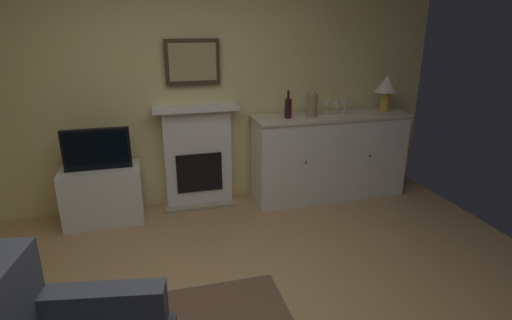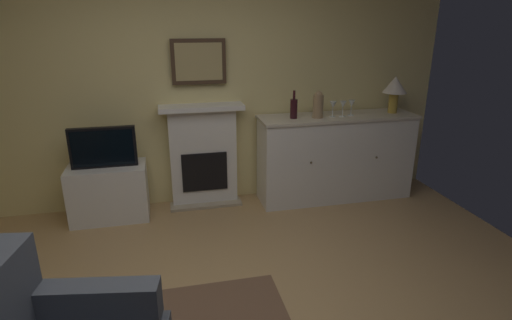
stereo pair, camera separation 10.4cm
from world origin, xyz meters
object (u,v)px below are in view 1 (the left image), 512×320
vase_decorative (312,104)px  tv_cabinet (103,195)px  table_lamp (387,87)px  framed_picture (193,62)px  wine_glass_left (327,105)px  tv_set (97,149)px  wine_glass_center (337,104)px  sideboard_cabinet (329,156)px  fireplace_unit (198,156)px  wine_bottle (288,108)px  wine_glass_right (345,104)px

vase_decorative → tv_cabinet: bearing=178.3°
table_lamp → framed_picture: bearing=173.9°
wine_glass_left → tv_set: (-2.34, 0.04, -0.31)m
tv_set → wine_glass_center: bearing=-1.0°
table_lamp → sideboard_cabinet: bearing=-180.0°
table_lamp → vase_decorative: bearing=-176.8°
fireplace_unit → tv_cabinet: 1.02m
table_lamp → tv_set: 3.10m
sideboard_cabinet → wine_bottle: wine_bottle is taller
table_lamp → wine_glass_center: (-0.62, -0.05, -0.16)m
sideboard_cabinet → vase_decorative: bearing=-168.9°
wine_glass_center → vase_decorative: 0.28m
wine_glass_center → table_lamp: bearing=4.8°
wine_glass_left → vase_decorative: 0.17m
framed_picture → table_lamp: size_ratio=1.37×
sideboard_cabinet → wine_glass_left: wine_glass_left is taller
table_lamp → tv_cabinet: (-3.07, 0.02, -0.95)m
wine_bottle → wine_glass_left: 0.43m
vase_decorative → table_lamp: bearing=3.2°
framed_picture → wine_glass_center: (1.47, -0.27, -0.45)m
wine_bottle → tv_cabinet: wine_bottle is taller
wine_bottle → fireplace_unit: bearing=168.3°
framed_picture → wine_glass_left: bearing=-11.1°
table_lamp → wine_glass_right: size_ratio=2.42×
fireplace_unit → framed_picture: 0.98m
wine_glass_center → tv_cabinet: size_ratio=0.22×
wine_glass_left → wine_glass_right: (0.22, 0.02, 0.00)m
table_lamp → wine_glass_left: bearing=-176.5°
table_lamp → wine_glass_center: table_lamp is taller
framed_picture → wine_glass_left: 1.46m
framed_picture → wine_bottle: 1.08m
framed_picture → tv_cabinet: size_ratio=0.73×
sideboard_cabinet → table_lamp: size_ratio=4.31×
tv_set → wine_glass_right: bearing=-0.4°
framed_picture → sideboard_cabinet: size_ratio=0.32×
framed_picture → tv_set: 1.26m
wine_bottle → tv_cabinet: 2.07m
tv_set → sideboard_cabinet: bearing=0.2°
sideboard_cabinet → table_lamp: (0.64, 0.00, 0.75)m
wine_glass_center → wine_bottle: bearing=176.2°
wine_bottle → wine_glass_left: wine_bottle is taller
wine_glass_center → tv_set: size_ratio=0.27×
fireplace_unit → tv_set: fireplace_unit is taller
table_lamp → wine_glass_left: table_lamp is taller
tv_cabinet → framed_picture: bearing=12.0°
table_lamp → tv_cabinet: table_lamp is taller
fireplace_unit → wine_bottle: bearing=-11.7°
sideboard_cabinet → table_lamp: bearing=0.0°
framed_picture → wine_bottle: bearing=-14.3°
table_lamp → wine_bottle: table_lamp is taller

